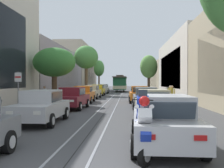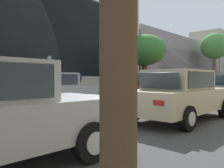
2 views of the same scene
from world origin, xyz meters
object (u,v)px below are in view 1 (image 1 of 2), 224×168
(parked_car_beige_second_right, at_px, (153,104))
(street_sign_post, at_px, (18,89))
(parked_car_silver_far_left, at_px, (103,89))
(parked_car_orange_fourth_right, at_px, (139,94))
(parked_car_beige_fifth_left, at_px, (91,92))
(motorcycle_with_rider, at_px, (144,124))
(parked_car_orange_fourth_left, at_px, (83,94))
(street_tree_kerb_left_second, at_px, (54,63))
(parked_car_grey_mid_right, at_px, (146,98))
(pedestrian_on_left_pavement, at_px, (44,94))
(fire_hydrant, at_px, (11,114))
(street_tree_kerb_left_fourth, at_px, (99,69))
(parked_car_maroon_mid_left, at_px, (72,98))
(parked_car_yellow_sixth_left, at_px, (98,90))
(street_tree_kerb_right_second, at_px, (149,67))
(cable_car_trolley, at_px, (120,83))
(pedestrian_on_right_pavement, at_px, (172,94))
(street_tree_kerb_left_mid, at_px, (86,58))
(parked_car_silver_near_right, at_px, (164,121))
(pedestrian_crossing_far, at_px, (170,92))
(parked_car_silver_second_left, at_px, (41,106))

(parked_car_beige_second_right, xyz_separation_m, street_sign_post, (-7.05, -0.39, 0.78))
(parked_car_silver_far_left, bearing_deg, parked_car_orange_fourth_right, -74.30)
(parked_car_beige_fifth_left, relative_size, motorcycle_with_rider, 2.37)
(parked_car_orange_fourth_left, relative_size, street_tree_kerb_left_second, 0.87)
(parked_car_grey_mid_right, bearing_deg, parked_car_orange_fourth_right, 92.43)
(pedestrian_on_left_pavement, height_order, fire_hydrant, pedestrian_on_left_pavement)
(parked_car_beige_fifth_left, height_order, parked_car_beige_second_right, same)
(street_tree_kerb_left_fourth, xyz_separation_m, fire_hydrant, (0.47, -42.77, -4.38))
(parked_car_orange_fourth_right, bearing_deg, parked_car_maroon_mid_left, -130.48)
(parked_car_yellow_sixth_left, distance_m, motorcycle_with_rider, 30.73)
(parked_car_orange_fourth_left, height_order, pedestrian_on_left_pavement, pedestrian_on_left_pavement)
(parked_car_grey_mid_right, xyz_separation_m, street_tree_kerb_left_second, (-7.91, 3.47, 2.89))
(parked_car_maroon_mid_left, relative_size, street_tree_kerb_left_fourth, 0.67)
(parked_car_orange_fourth_left, height_order, street_tree_kerb_left_fourth, street_tree_kerb_left_fourth)
(parked_car_beige_fifth_left, xyz_separation_m, street_tree_kerb_left_fourth, (-1.80, 24.39, 4.01))
(parked_car_beige_fifth_left, distance_m, street_tree_kerb_right_second, 12.37)
(parked_car_yellow_sixth_left, xyz_separation_m, street_tree_kerb_left_fourth, (-1.84, 18.11, 4.01))
(parked_car_orange_fourth_right, distance_m, cable_car_trolley, 26.88)
(parked_car_yellow_sixth_left, relative_size, parked_car_grey_mid_right, 1.00)
(pedestrian_on_right_pavement, bearing_deg, cable_car_trolley, 101.01)
(fire_hydrant, bearing_deg, parked_car_orange_fourth_left, 83.60)
(parked_car_grey_mid_right, relative_size, street_tree_kerb_left_mid, 0.59)
(parked_car_grey_mid_right, height_order, street_tree_kerb_left_second, street_tree_kerb_left_second)
(street_tree_kerb_left_mid, bearing_deg, parked_car_silver_near_right, -76.57)
(parked_car_orange_fourth_left, relative_size, fire_hydrant, 5.22)
(parked_car_maroon_mid_left, xyz_separation_m, fire_hydrant, (-1.58, -6.51, -0.38))
(fire_hydrant, relative_size, street_sign_post, 0.33)
(parked_car_orange_fourth_right, relative_size, cable_car_trolley, 0.48)
(motorcycle_with_rider, height_order, fire_hydrant, motorcycle_with_rider)
(parked_car_grey_mid_right, relative_size, street_tree_kerb_right_second, 0.72)
(parked_car_beige_fifth_left, relative_size, street_sign_post, 1.75)
(cable_car_trolley, bearing_deg, parked_car_beige_fifth_left, -97.73)
(street_tree_kerb_left_second, height_order, pedestrian_crossing_far, street_tree_kerb_left_second)
(street_tree_kerb_left_mid, height_order, motorcycle_with_rider, street_tree_kerb_left_mid)
(street_tree_kerb_right_second, height_order, pedestrian_on_left_pavement, street_tree_kerb_right_second)
(street_sign_post, bearing_deg, cable_car_trolley, 83.67)
(pedestrian_on_left_pavement, distance_m, pedestrian_on_right_pavement, 11.47)
(parked_car_yellow_sixth_left, bearing_deg, parked_car_orange_fourth_right, -66.01)
(parked_car_yellow_sixth_left, relative_size, street_tree_kerb_right_second, 0.72)
(parked_car_maroon_mid_left, relative_size, parked_car_beige_fifth_left, 1.00)
(parked_car_yellow_sixth_left, xyz_separation_m, street_tree_kerb_right_second, (7.50, 2.90, 3.44))
(parked_car_beige_second_right, bearing_deg, parked_car_beige_fifth_left, 108.36)
(parked_car_yellow_sixth_left, height_order, parked_car_beige_second_right, same)
(parked_car_silver_second_left, bearing_deg, parked_car_orange_fourth_right, 67.33)
(street_sign_post, bearing_deg, street_tree_kerb_right_second, 71.38)
(parked_car_maroon_mid_left, distance_m, parked_car_orange_fourth_left, 5.89)
(motorcycle_with_rider, bearing_deg, parked_car_silver_near_right, 63.72)
(parked_car_silver_far_left, height_order, street_tree_kerb_left_second, street_tree_kerb_left_second)
(parked_car_orange_fourth_left, distance_m, parked_car_orange_fourth_right, 5.36)
(parked_car_orange_fourth_right, distance_m, motorcycle_with_rider, 18.29)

